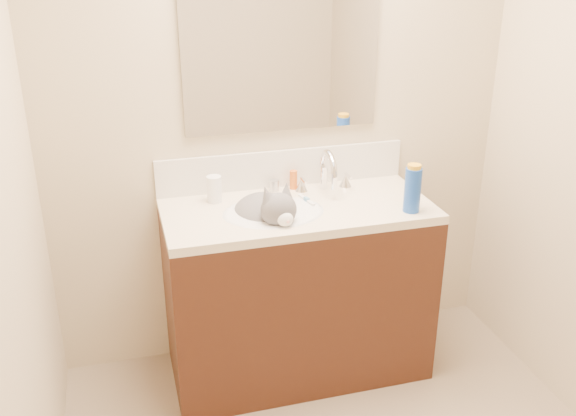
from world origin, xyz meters
TOP-DOWN VIEW (x-y plane):
  - room_shell at (0.00, 0.00)m, footprint 2.24×2.54m
  - vanity_cabinet at (0.00, 0.97)m, footprint 1.20×0.55m
  - counter_slab at (0.00, 0.97)m, footprint 1.20×0.55m
  - basin at (-0.12, 0.94)m, footprint 0.45×0.36m
  - faucet at (0.18, 1.11)m, footprint 0.28×0.20m
  - cat at (-0.14, 0.96)m, footprint 0.38×0.43m
  - backsplash at (0.00, 1.24)m, footprint 1.20×0.02m
  - mirror at (0.00, 1.24)m, footprint 0.90×0.02m
  - pill_bottle at (-0.35, 1.13)m, footprint 0.08×0.08m
  - pill_label at (-0.35, 1.13)m, footprint 0.07×0.07m
  - silver_jar at (-0.05, 1.19)m, footprint 0.06×0.06m
  - amber_bottle at (0.04, 1.19)m, footprint 0.04×0.04m
  - toothbrush at (0.06, 1.03)m, footprint 0.04×0.14m
  - toothbrush_head at (0.06, 1.03)m, footprint 0.02×0.03m
  - spray_can at (0.46, 0.79)m, footprint 0.09×0.09m
  - spray_cap at (0.46, 0.79)m, footprint 0.07×0.07m

SIDE VIEW (x-z plane):
  - vanity_cabinet at x=0.00m, z-range 0.00..0.82m
  - basin at x=-0.12m, z-range 0.72..0.86m
  - cat at x=-0.14m, z-range 0.67..0.99m
  - counter_slab at x=0.00m, z-range 0.82..0.86m
  - toothbrush at x=0.06m, z-range 0.86..0.87m
  - toothbrush_head at x=0.06m, z-range 0.86..0.88m
  - silver_jar at x=-0.05m, z-range 0.86..0.91m
  - pill_label at x=-0.35m, z-range 0.89..0.92m
  - amber_bottle at x=0.04m, z-range 0.86..0.95m
  - pill_bottle at x=-0.35m, z-range 0.86..0.98m
  - faucet at x=0.18m, z-range 0.84..1.05m
  - backsplash at x=0.00m, z-range 0.86..1.04m
  - spray_can at x=0.46m, z-range 0.86..1.06m
  - spray_cap at x=0.46m, z-range 1.04..1.08m
  - room_shell at x=0.00m, z-range 0.23..2.75m
  - mirror at x=0.00m, z-range 1.14..1.94m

